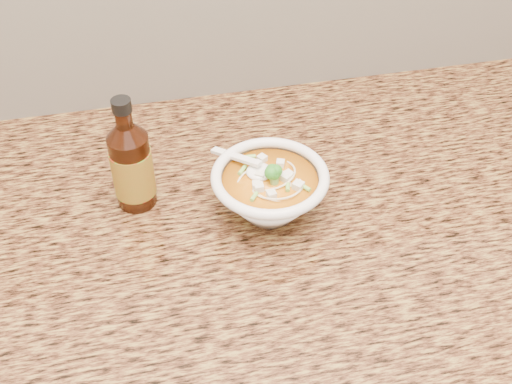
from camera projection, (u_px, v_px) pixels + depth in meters
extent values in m
cube|color=black|center=(252.00, 381.00, 1.26)|extent=(4.00, 0.65, 0.86)
cube|color=olive|center=(250.00, 220.00, 0.95)|extent=(4.00, 0.68, 0.04)
cylinder|color=white|center=(269.00, 210.00, 0.93)|extent=(0.07, 0.07, 0.01)
torus|color=white|center=(270.00, 176.00, 0.89)|extent=(0.17, 0.17, 0.02)
torus|color=beige|center=(278.00, 180.00, 0.89)|extent=(0.08, 0.08, 0.00)
torus|color=beige|center=(277.00, 180.00, 0.89)|extent=(0.11, 0.11, 0.00)
torus|color=beige|center=(264.00, 178.00, 0.90)|extent=(0.07, 0.07, 0.00)
torus|color=beige|center=(273.00, 185.00, 0.89)|extent=(0.09, 0.09, 0.00)
torus|color=beige|center=(267.00, 188.00, 0.89)|extent=(0.10, 0.10, 0.00)
torus|color=beige|center=(266.00, 182.00, 0.90)|extent=(0.12, 0.12, 0.00)
torus|color=beige|center=(278.00, 190.00, 0.89)|extent=(0.09, 0.09, 0.00)
torus|color=beige|center=(264.00, 189.00, 0.89)|extent=(0.09, 0.09, 0.00)
torus|color=beige|center=(275.00, 178.00, 0.91)|extent=(0.12, 0.12, 0.00)
cube|color=silver|center=(302.00, 169.00, 0.90)|extent=(0.02, 0.02, 0.01)
cube|color=silver|center=(303.00, 172.00, 0.90)|extent=(0.02, 0.02, 0.01)
cube|color=silver|center=(264.00, 182.00, 0.88)|extent=(0.02, 0.02, 0.01)
cube|color=silver|center=(261.00, 156.00, 0.92)|extent=(0.02, 0.02, 0.01)
cube|color=silver|center=(249.00, 190.00, 0.87)|extent=(0.02, 0.02, 0.01)
cube|color=silver|center=(255.00, 181.00, 0.89)|extent=(0.02, 0.02, 0.01)
cube|color=silver|center=(295.00, 167.00, 0.91)|extent=(0.02, 0.02, 0.01)
cube|color=silver|center=(266.00, 159.00, 0.92)|extent=(0.02, 0.02, 0.01)
cube|color=silver|center=(260.00, 185.00, 0.88)|extent=(0.02, 0.02, 0.01)
cube|color=silver|center=(273.00, 156.00, 0.92)|extent=(0.02, 0.02, 0.01)
ellipsoid|color=#196014|center=(275.00, 174.00, 0.88)|extent=(0.03, 0.03, 0.03)
cylinder|color=#85CC4E|center=(277.00, 199.00, 0.86)|extent=(0.01, 0.02, 0.01)
cylinder|color=#85CC4E|center=(289.00, 177.00, 0.89)|extent=(0.02, 0.01, 0.01)
cylinder|color=#85CC4E|center=(255.00, 182.00, 0.88)|extent=(0.02, 0.01, 0.01)
cylinder|color=#85CC4E|center=(307.00, 179.00, 0.89)|extent=(0.01, 0.02, 0.01)
cylinder|color=#85CC4E|center=(256.00, 169.00, 0.90)|extent=(0.01, 0.02, 0.01)
ellipsoid|color=white|center=(259.00, 172.00, 0.90)|extent=(0.04, 0.04, 0.01)
cube|color=white|center=(236.00, 157.00, 0.92)|extent=(0.06, 0.08, 0.02)
cylinder|color=#3D1708|center=(133.00, 170.00, 0.91)|extent=(0.07, 0.07, 0.12)
cylinder|color=#3D1708|center=(124.00, 119.00, 0.85)|extent=(0.03, 0.03, 0.02)
cylinder|color=black|center=(121.00, 106.00, 0.84)|extent=(0.03, 0.03, 0.02)
cylinder|color=red|center=(133.00, 172.00, 0.91)|extent=(0.07, 0.07, 0.07)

